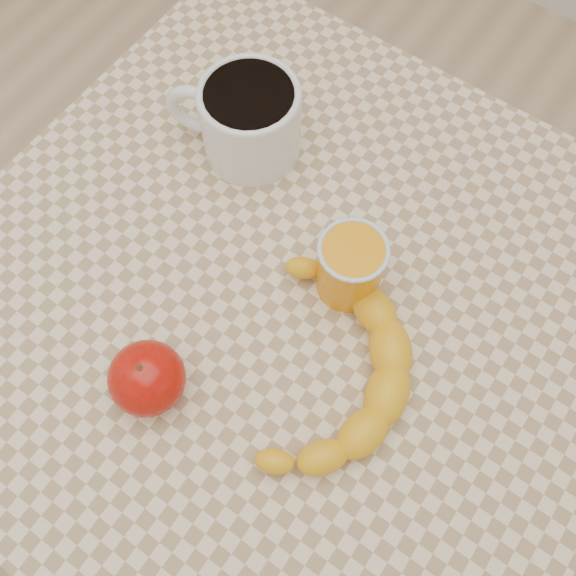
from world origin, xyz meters
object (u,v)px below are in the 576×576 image
Objects in this scene: apple at (147,378)px; banana at (330,369)px; orange_juice_glass at (350,267)px; coffee_mug at (248,118)px; table at (288,321)px.

apple reaches higher than banana.
orange_juice_glass is 0.96× the size of apple.
coffee_mug reaches higher than banana.
coffee_mug is 0.32m from banana.
orange_juice_glass is (0.21, -0.09, -0.01)m from coffee_mug.
orange_juice_glass is (0.05, 0.05, 0.13)m from table.
table is 0.22m from apple.
apple is 0.28× the size of banana.
banana reaches higher than table.
table is 0.15m from banana.
banana is at bearing -29.87° from table.
table is 0.15m from orange_juice_glass.
banana is (0.25, -0.20, -0.03)m from coffee_mug.
coffee_mug is at bearing 138.07° from table.
coffee_mug is (-0.16, 0.14, 0.14)m from table.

